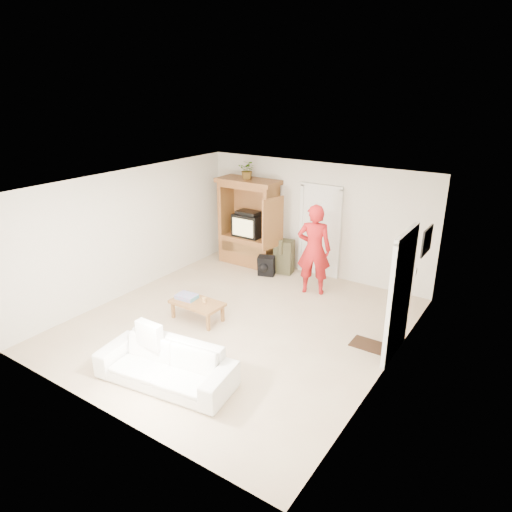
{
  "coord_description": "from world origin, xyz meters",
  "views": [
    {
      "loc": [
        4.43,
        -6.08,
        4.17
      ],
      "look_at": [
        -0.01,
        0.6,
        1.15
      ],
      "focal_mm": 32.0,
      "sensor_mm": 36.0,
      "label": 1
    }
  ],
  "objects_px": {
    "armoire": "(249,228)",
    "sofa": "(166,364)",
    "man": "(314,250)",
    "coffee_table": "(197,304)"
  },
  "relations": [
    {
      "from": "coffee_table",
      "to": "sofa",
      "type": "bearing_deg",
      "value": -62.51
    },
    {
      "from": "armoire",
      "to": "sofa",
      "type": "xyz_separation_m",
      "value": [
        1.72,
        -4.71,
        -0.61
      ]
    },
    {
      "from": "armoire",
      "to": "man",
      "type": "xyz_separation_m",
      "value": [
        2.08,
        -0.67,
        0.06
      ]
    },
    {
      "from": "sofa",
      "to": "coffee_table",
      "type": "relative_size",
      "value": 2.07
    },
    {
      "from": "armoire",
      "to": "man",
      "type": "distance_m",
      "value": 2.19
    },
    {
      "from": "man",
      "to": "coffee_table",
      "type": "distance_m",
      "value": 2.69
    },
    {
      "from": "armoire",
      "to": "sofa",
      "type": "relative_size",
      "value": 1.01
    },
    {
      "from": "coffee_table",
      "to": "armoire",
      "type": "bearing_deg",
      "value": 106.56
    },
    {
      "from": "sofa",
      "to": "coffee_table",
      "type": "xyz_separation_m",
      "value": [
        -0.88,
        1.74,
        0.02
      ]
    },
    {
      "from": "sofa",
      "to": "armoire",
      "type": "bearing_deg",
      "value": 101.9
    }
  ]
}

